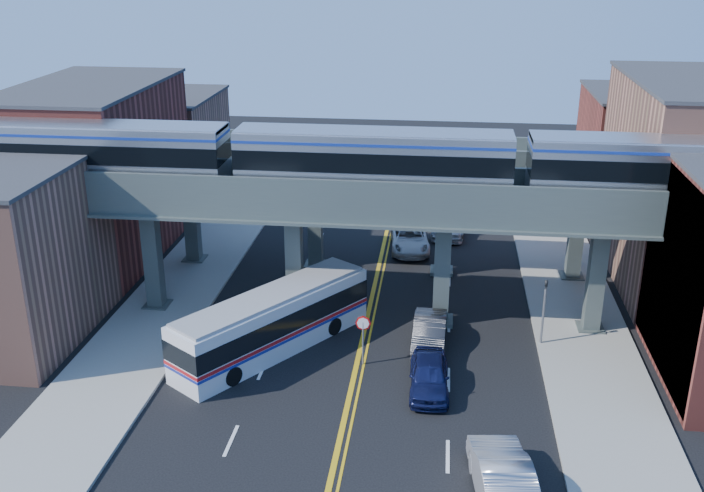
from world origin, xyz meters
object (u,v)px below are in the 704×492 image
at_px(stop_sign, 363,332).
at_px(traffic_signal, 544,305).
at_px(car_lane_a, 429,375).
at_px(car_lane_d, 451,222).
at_px(car_parked_curb, 503,479).
at_px(transit_bus, 273,322).
at_px(car_lane_b, 429,333).
at_px(transit_train, 373,158).
at_px(car_lane_c, 410,239).

height_order(stop_sign, traffic_signal, traffic_signal).
distance_m(stop_sign, car_lane_a, 3.97).
xyz_separation_m(car_lane_d, car_parked_curb, (1.97, -28.73, 0.13)).
relative_size(transit_bus, car_lane_a, 2.40).
xyz_separation_m(car_lane_a, car_parked_curb, (2.91, -7.40, 0.16)).
relative_size(car_lane_a, car_lane_b, 0.96).
xyz_separation_m(transit_bus, car_parked_curb, (10.88, -10.40, -0.60)).
bearing_deg(car_lane_a, stop_sign, 146.84).
bearing_deg(car_parked_curb, car_lane_b, -82.37).
relative_size(stop_sign, car_lane_d, 0.48).
relative_size(transit_train, traffic_signal, 10.67).
xyz_separation_m(stop_sign, transit_bus, (-4.68, 0.99, -0.24)).
bearing_deg(transit_train, car_lane_d, 73.35).
distance_m(transit_train, car_lane_b, 9.40).
bearing_deg(car_lane_c, transit_bus, -118.13).
bearing_deg(transit_train, car_lane_a, -64.51).
bearing_deg(transit_train, car_lane_b, -41.21).
relative_size(transit_bus, car_lane_b, 2.31).
relative_size(stop_sign, car_lane_c, 0.49).
distance_m(car_lane_a, car_lane_d, 21.35).
relative_size(transit_train, car_lane_b, 9.31).
bearing_deg(transit_bus, transit_train, -13.77).
distance_m(transit_train, car_parked_curb, 17.72).
distance_m(transit_bus, car_lane_c, 16.09).
height_order(transit_train, car_lane_b, transit_train).
relative_size(transit_train, car_lane_c, 8.10).
bearing_deg(car_lane_b, car_lane_a, -87.33).
bearing_deg(car_lane_b, car_lane_c, 98.29).
distance_m(transit_bus, car_lane_b, 7.99).
bearing_deg(stop_sign, traffic_signal, 18.63).
relative_size(transit_train, stop_sign, 16.63).
bearing_deg(stop_sign, car_lane_c, 84.59).
height_order(transit_bus, car_lane_d, transit_bus).
height_order(transit_train, car_parked_curb, transit_train).
xyz_separation_m(traffic_signal, car_lane_a, (-5.61, -5.00, -1.53)).
xyz_separation_m(transit_train, traffic_signal, (8.95, -2.00, -6.83)).
height_order(stop_sign, car_lane_c, stop_sign).
xyz_separation_m(transit_train, stop_sign, (0.05, -5.00, -7.37)).
bearing_deg(transit_train, traffic_signal, -12.59).
height_order(traffic_signal, car_lane_b, traffic_signal).
xyz_separation_m(transit_train, car_parked_curb, (6.25, -14.41, -8.20)).
relative_size(transit_train, car_lane_a, 9.69).
bearing_deg(car_lane_a, transit_bus, 157.60).
distance_m(transit_train, transit_bus, 9.76).
distance_m(transit_train, car_lane_c, 13.77).
height_order(stop_sign, car_lane_d, stop_sign).
relative_size(transit_bus, car_parked_curb, 1.93).
relative_size(transit_train, transit_bus, 4.03).
bearing_deg(transit_bus, stop_sign, -66.63).
xyz_separation_m(transit_train, car_lane_d, (4.28, 14.32, -8.33)).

